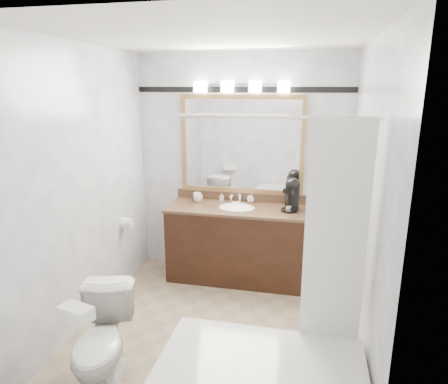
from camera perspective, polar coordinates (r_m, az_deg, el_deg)
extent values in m
cube|color=tan|center=(3.85, -1.25, -18.96)|extent=(2.40, 2.60, 0.01)
cube|color=white|center=(3.21, -1.52, 21.46)|extent=(2.40, 2.60, 0.01)
cube|color=white|center=(4.56, 2.53, 3.66)|extent=(2.40, 0.01, 2.50)
cube|color=white|center=(2.14, -9.80, -9.81)|extent=(2.40, 0.01, 2.50)
cube|color=white|center=(3.78, -19.42, 0.45)|extent=(0.01, 2.60, 2.50)
cube|color=white|center=(3.26, 19.71, -1.82)|extent=(0.01, 2.60, 2.50)
cube|color=black|center=(4.53, 1.77, -7.53)|extent=(1.50, 0.55, 0.82)
cube|color=brown|center=(4.38, 1.82, -2.39)|extent=(1.53, 0.58, 0.03)
cube|color=brown|center=(4.62, 2.44, -0.64)|extent=(1.53, 0.03, 0.10)
ellipsoid|color=white|center=(4.39, 1.81, -2.57)|extent=(0.44, 0.34, 0.14)
cube|color=#A37A49|center=(4.45, 2.59, 13.44)|extent=(1.40, 0.04, 0.05)
cube|color=#A37A49|center=(4.60, 2.44, 0.24)|extent=(1.40, 0.04, 0.05)
cube|color=#A37A49|center=(4.65, -5.76, 6.96)|extent=(0.05, 0.04, 1.00)
cube|color=#A37A49|center=(4.43, 11.20, 6.34)|extent=(0.05, 0.04, 1.00)
cube|color=white|center=(4.50, 2.53, 6.74)|extent=(1.30, 0.01, 1.00)
cube|color=silver|center=(4.44, 2.59, 15.05)|extent=(0.90, 0.05, 0.03)
cube|color=white|center=(4.49, -3.39, 14.78)|extent=(0.12, 0.12, 0.12)
cube|color=white|center=(4.42, 0.49, 14.81)|extent=(0.12, 0.12, 0.12)
cube|color=white|center=(4.36, 4.48, 14.76)|extent=(0.12, 0.12, 0.12)
cube|color=white|center=(4.33, 8.54, 14.65)|extent=(0.12, 0.12, 0.12)
cube|color=black|center=(4.46, 2.64, 14.41)|extent=(2.40, 0.01, 0.06)
cylinder|color=silver|center=(2.58, 7.31, 10.60)|extent=(1.30, 0.02, 0.02)
cube|color=white|center=(2.73, 15.60, -6.31)|extent=(0.40, 0.04, 1.55)
cylinder|color=white|center=(4.46, -13.66, -4.35)|extent=(0.11, 0.12, 0.12)
imported|color=white|center=(3.18, -17.06, -19.91)|extent=(0.57, 0.78, 0.71)
cube|color=white|center=(2.79, -20.37, -15.90)|extent=(0.24, 0.17, 0.09)
cylinder|color=black|center=(4.30, 9.30, -2.57)|extent=(0.18, 0.18, 0.02)
cylinder|color=black|center=(4.32, 9.71, -0.70)|extent=(0.15, 0.15, 0.26)
sphere|color=black|center=(4.28, 9.79, 0.99)|extent=(0.16, 0.16, 0.16)
cube|color=black|center=(4.22, 9.30, 0.17)|extent=(0.13, 0.13, 0.05)
cylinder|color=silver|center=(4.28, 9.20, -2.25)|extent=(0.06, 0.06, 0.06)
imported|color=white|center=(4.59, -3.73, -0.90)|extent=(0.11, 0.11, 0.08)
imported|color=white|center=(4.67, -3.86, -0.60)|extent=(0.11, 0.11, 0.09)
imported|color=white|center=(4.61, -0.33, -0.72)|extent=(0.05, 0.05, 0.09)
imported|color=white|center=(4.55, 3.89, -0.93)|extent=(0.09, 0.09, 0.10)
cube|color=beige|center=(4.50, 1.66, -1.59)|extent=(0.08, 0.05, 0.02)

